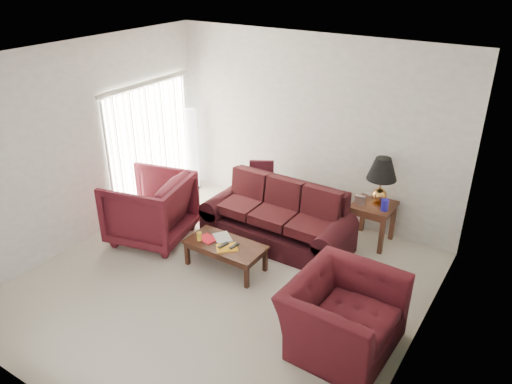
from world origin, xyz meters
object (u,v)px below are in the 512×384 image
(sofa, at_px, (277,217))
(end_table, at_px, (372,223))
(floor_lamp, at_px, (192,149))
(armchair_right, at_px, (343,315))
(coffee_table, at_px, (226,256))
(armchair_left, at_px, (150,208))

(sofa, xyz_separation_m, end_table, (1.20, 0.83, -0.14))
(floor_lamp, height_order, armchair_right, floor_lamp)
(floor_lamp, bearing_deg, end_table, -0.81)
(sofa, relative_size, coffee_table, 2.03)
(floor_lamp, bearing_deg, sofa, -20.60)
(end_table, xyz_separation_m, coffee_table, (-1.47, -1.79, -0.13))
(sofa, height_order, coffee_table, sofa)
(floor_lamp, distance_m, armchair_right, 4.74)
(sofa, distance_m, floor_lamp, 2.53)
(floor_lamp, height_order, armchair_left, floor_lamp)
(end_table, distance_m, floor_lamp, 3.58)
(coffee_table, bearing_deg, armchair_left, 164.43)
(sofa, bearing_deg, armchair_right, -40.86)
(armchair_right, bearing_deg, coffee_table, 77.23)
(floor_lamp, relative_size, armchair_left, 1.36)
(sofa, xyz_separation_m, armchair_right, (1.74, -1.49, -0.05))
(sofa, distance_m, armchair_left, 1.94)
(sofa, bearing_deg, armchair_left, -152.14)
(end_table, distance_m, coffee_table, 2.32)
(floor_lamp, bearing_deg, armchair_right, -30.08)
(floor_lamp, relative_size, coffee_table, 1.39)
(end_table, relative_size, armchair_right, 0.51)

